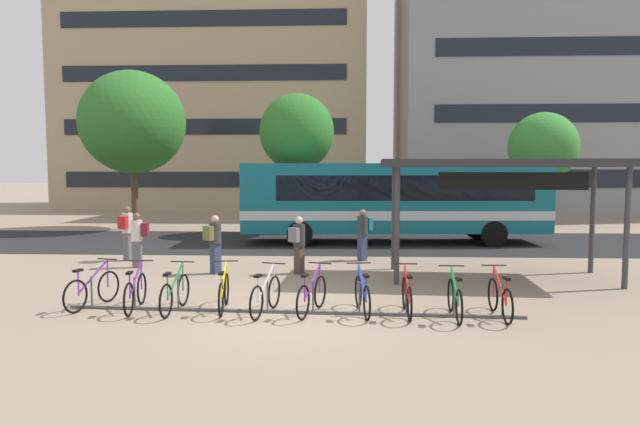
# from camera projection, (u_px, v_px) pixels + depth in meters

# --- Properties ---
(ground) EXTENTS (200.00, 200.00, 0.00)m
(ground) POSITION_uv_depth(u_px,v_px,m) (283.00, 318.00, 11.08)
(ground) COLOR gray
(bus_lane_asphalt) EXTENTS (80.00, 7.20, 0.01)m
(bus_lane_asphalt) POSITION_uv_depth(u_px,v_px,m) (314.00, 242.00, 22.44)
(bus_lane_asphalt) COLOR #232326
(bus_lane_asphalt) RESTS_ON ground
(city_bus) EXTENTS (12.11, 3.04, 3.20)m
(city_bus) POSITION_uv_depth(u_px,v_px,m) (392.00, 199.00, 22.15)
(city_bus) COLOR #0F6070
(city_bus) RESTS_ON ground
(bike_rack) EXTENTS (9.54, 0.53, 0.70)m
(bike_rack) POSITION_uv_depth(u_px,v_px,m) (290.00, 309.00, 11.41)
(bike_rack) COLOR #47474C
(bike_rack) RESTS_ON ground
(parked_bicycle_purple_0) EXTENTS (0.64, 1.67, 0.99)m
(parked_bicycle_purple_0) POSITION_uv_depth(u_px,v_px,m) (93.00, 290.00, 11.89)
(parked_bicycle_purple_0) COLOR black
(parked_bicycle_purple_0) RESTS_ON ground
(parked_bicycle_purple_1) EXTENTS (0.52, 1.72, 0.99)m
(parked_bicycle_purple_1) POSITION_uv_depth(u_px,v_px,m) (135.00, 292.00, 11.65)
(parked_bicycle_purple_1) COLOR black
(parked_bicycle_purple_1) RESTS_ON ground
(parked_bicycle_green_2) EXTENTS (0.52, 1.72, 0.99)m
(parked_bicycle_green_2) POSITION_uv_depth(u_px,v_px,m) (175.00, 294.00, 11.52)
(parked_bicycle_green_2) COLOR black
(parked_bicycle_green_2) RESTS_ON ground
(parked_bicycle_yellow_3) EXTENTS (0.52, 1.72, 0.99)m
(parked_bicycle_yellow_3) POSITION_uv_depth(u_px,v_px,m) (224.00, 293.00, 11.61)
(parked_bicycle_yellow_3) COLOR black
(parked_bicycle_yellow_3) RESTS_ON ground
(parked_bicycle_silver_4) EXTENTS (0.58, 1.69, 0.99)m
(parked_bicycle_silver_4) POSITION_uv_depth(u_px,v_px,m) (266.00, 296.00, 11.33)
(parked_bicycle_silver_4) COLOR black
(parked_bicycle_silver_4) RESTS_ON ground
(parked_bicycle_purple_5) EXTENTS (0.67, 1.66, 0.99)m
(parked_bicycle_purple_5) POSITION_uv_depth(u_px,v_px,m) (312.00, 295.00, 11.36)
(parked_bicycle_purple_5) COLOR black
(parked_bicycle_purple_5) RESTS_ON ground
(parked_bicycle_blue_6) EXTENTS (0.52, 1.71, 0.99)m
(parked_bicycle_blue_6) POSITION_uv_depth(u_px,v_px,m) (362.00, 296.00, 11.35)
(parked_bicycle_blue_6) COLOR black
(parked_bicycle_blue_6) RESTS_ON ground
(parked_bicycle_red_7) EXTENTS (0.52, 1.72, 0.99)m
(parked_bicycle_red_7) POSITION_uv_depth(u_px,v_px,m) (407.00, 297.00, 11.25)
(parked_bicycle_red_7) COLOR black
(parked_bicycle_red_7) RESTS_ON ground
(parked_bicycle_green_8) EXTENTS (0.52, 1.72, 0.99)m
(parked_bicycle_green_8) POSITION_uv_depth(u_px,v_px,m) (455.00, 299.00, 11.02)
(parked_bicycle_green_8) COLOR black
(parked_bicycle_green_8) RESTS_ON ground
(parked_bicycle_red_9) EXTENTS (0.52, 1.72, 0.99)m
(parked_bicycle_red_9) POSITION_uv_depth(u_px,v_px,m) (500.00, 299.00, 11.07)
(parked_bicycle_red_9) COLOR black
(parked_bicycle_red_9) RESTS_ON ground
(transit_shelter) EXTENTS (6.60, 3.31, 3.24)m
(transit_shelter) POSITION_uv_depth(u_px,v_px,m) (502.00, 167.00, 14.81)
(transit_shelter) COLOR #38383D
(transit_shelter) RESTS_ON ground
(commuter_maroon_pack_0) EXTENTS (0.55, 0.38, 1.66)m
(commuter_maroon_pack_0) POSITION_uv_depth(u_px,v_px,m) (138.00, 236.00, 16.64)
(commuter_maroon_pack_0) COLOR #565660
(commuter_maroon_pack_0) RESTS_ON ground
(commuter_grey_pack_1) EXTENTS (0.52, 0.61, 1.64)m
(commuter_grey_pack_1) POSITION_uv_depth(u_px,v_px,m) (298.00, 241.00, 15.63)
(commuter_grey_pack_1) COLOR #47382D
(commuter_grey_pack_1) RESTS_ON ground
(commuter_olive_pack_2) EXTENTS (0.54, 0.61, 1.68)m
(commuter_olive_pack_2) POSITION_uv_depth(u_px,v_px,m) (214.00, 240.00, 15.63)
(commuter_olive_pack_2) COLOR #2D3851
(commuter_olive_pack_2) RESTS_ON ground
(commuter_teal_pack_3) EXTENTS (0.59, 0.58, 1.68)m
(commuter_teal_pack_3) POSITION_uv_depth(u_px,v_px,m) (363.00, 231.00, 17.89)
(commuter_teal_pack_3) COLOR #2D3851
(commuter_teal_pack_3) RESTS_ON ground
(commuter_red_pack_4) EXTENTS (0.40, 0.57, 1.78)m
(commuter_red_pack_4) POSITION_uv_depth(u_px,v_px,m) (127.00, 229.00, 17.86)
(commuter_red_pack_4) COLOR #565660
(commuter_red_pack_4) RESTS_ON ground
(street_tree_0) EXTENTS (5.05, 5.05, 7.73)m
(street_tree_0) POSITION_uv_depth(u_px,v_px,m) (133.00, 122.00, 26.74)
(street_tree_0) COLOR brown
(street_tree_0) RESTS_ON ground
(street_tree_1) EXTENTS (3.41, 3.41, 5.81)m
(street_tree_1) POSITION_uv_depth(u_px,v_px,m) (543.00, 147.00, 27.57)
(street_tree_1) COLOR brown
(street_tree_1) RESTS_ON ground
(street_tree_2) EXTENTS (3.37, 3.37, 6.38)m
(street_tree_2) POSITION_uv_depth(u_px,v_px,m) (297.00, 133.00, 24.90)
(street_tree_2) COLOR brown
(street_tree_2) RESTS_ON ground
(building_left_wing) EXTENTS (22.69, 10.47, 18.50)m
(building_left_wing) POSITION_uv_depth(u_px,v_px,m) (220.00, 89.00, 43.43)
(building_left_wing) COLOR tan
(building_left_wing) RESTS_ON ground
(building_right_wing) EXTENTS (26.64, 10.37, 23.85)m
(building_right_wing) POSITION_uv_depth(u_px,v_px,m) (595.00, 39.00, 37.90)
(building_right_wing) COLOR gray
(building_right_wing) RESTS_ON ground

